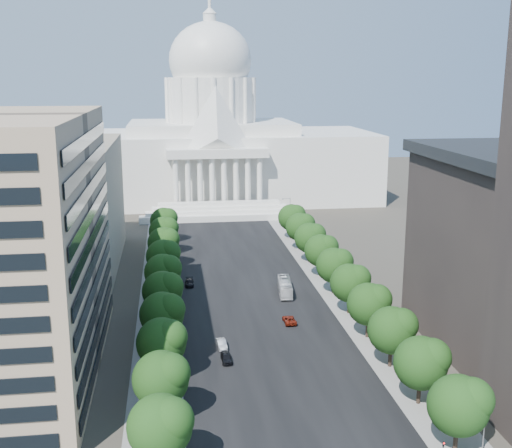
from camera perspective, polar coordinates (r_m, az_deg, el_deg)
name	(u,v)px	position (r m, az deg, el deg)	size (l,w,h in m)	color
road_asphalt	(240,272)	(152.78, -1.40, -4.26)	(30.00, 260.00, 0.01)	black
sidewalk_left	(160,275)	(151.97, -8.56, -4.50)	(8.00, 260.00, 0.02)	gray
sidewalk_right	(318,269)	(155.93, 5.57, -3.96)	(8.00, 260.00, 0.02)	gray
capitol	(212,146)	(241.81, -3.96, 6.94)	(120.00, 56.00, 73.00)	white
office_block_left_far	(35,207)	(161.18, -19.07, 1.43)	(38.00, 52.00, 30.00)	gray
tree_l_a	(163,425)	(77.30, -8.30, -17.28)	(7.79, 7.60, 9.97)	#33261C
tree_l_b	(163,377)	(87.88, -8.26, -13.35)	(7.79, 7.60, 9.97)	#33261C
tree_l_c	(164,341)	(98.80, -8.22, -10.28)	(7.79, 7.60, 9.97)	#33261C
tree_l_d	(164,313)	(109.93, -8.19, -7.82)	(7.79, 7.60, 9.97)	#33261C
tree_l_e	(164,290)	(121.24, -8.17, -5.82)	(7.79, 7.60, 9.97)	#33261C
tree_l_f	(164,271)	(132.66, -8.15, -4.17)	(7.79, 7.60, 9.97)	#33261C
tree_l_g	(164,255)	(144.18, -8.14, -2.77)	(7.79, 7.60, 9.97)	#33261C
tree_l_h	(165,242)	(155.77, -8.13, -1.59)	(7.79, 7.60, 9.97)	#33261C
tree_l_i	(165,230)	(167.42, -8.12, -0.56)	(7.79, 7.60, 9.97)	#33261C
tree_l_j	(165,220)	(179.12, -8.11, 0.33)	(7.79, 7.60, 9.97)	#33261C
tree_r_a	(462,404)	(84.58, 17.83, -14.98)	(7.79, 7.60, 9.97)	#33261C
tree_r_b	(424,362)	(94.35, 14.67, -11.74)	(7.79, 7.60, 9.97)	#33261C
tree_r_c	(394,329)	(104.59, 12.17, -9.10)	(7.79, 7.60, 9.97)	#33261C
tree_r_d	(371,303)	(115.17, 10.15, -6.92)	(7.79, 7.60, 9.97)	#33261C
tree_r_e	(352,282)	(126.00, 8.49, -5.10)	(7.79, 7.60, 9.97)	#33261C
tree_r_f	(336,264)	(137.03, 7.10, -3.58)	(7.79, 7.60, 9.97)	#33261C
tree_r_g	(322,250)	(148.21, 5.92, -2.28)	(7.79, 7.60, 9.97)	#33261C
tree_r_h	(311,237)	(159.51, 4.91, -1.16)	(7.79, 7.60, 9.97)	#33261C
tree_r_i	(301,226)	(170.91, 4.04, -0.19)	(7.79, 7.60, 9.97)	#33261C
tree_r_j	(293,217)	(182.38, 3.27, 0.66)	(7.79, 7.60, 9.97)	#33261C
streetlight_a	(481,415)	(84.11, 19.34, -15.75)	(2.61, 0.44, 9.00)	gray
streetlight_b	(405,334)	(104.66, 13.12, -9.51)	(2.61, 0.44, 9.00)	gray
streetlight_c	(359,284)	(126.81, 9.14, -5.31)	(2.61, 0.44, 9.00)	gray
streetlight_d	(328,251)	(149.86, 6.39, -2.37)	(2.61, 0.44, 9.00)	gray
streetlight_e	(305,226)	(173.46, 4.39, -0.21)	(2.61, 0.44, 9.00)	gray
streetlight_f	(288,208)	(197.40, 2.88, 1.43)	(2.61, 0.44, 9.00)	gray
car_dark_a	(226,358)	(106.36, -2.65, -11.79)	(1.66, 4.12, 1.40)	black
car_silver	(222,344)	(111.40, -3.08, -10.62)	(1.45, 4.17, 1.37)	#B3B5BB
car_red	(289,320)	(121.85, 2.98, -8.51)	(2.14, 4.63, 1.29)	maroon
car_dark_b	(189,283)	(143.36, -5.94, -5.22)	(1.86, 4.58, 1.33)	black
city_bus	(285,287)	(137.46, 2.59, -5.60)	(2.53, 10.83, 3.02)	silver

